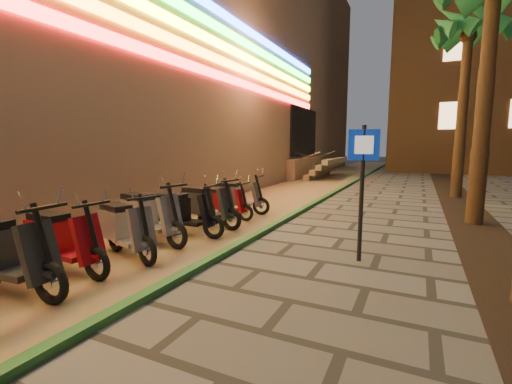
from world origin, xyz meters
The scene contains 15 objects.
ground centered at (0.00, 0.00, 0.00)m, with size 120.00×120.00×0.00m, color #474442.
parking_strip centered at (-2.60, 10.00, 0.01)m, with size 3.40×60.00×0.01m, color #8C7251.
green_curb centered at (-0.90, 10.00, 0.05)m, with size 0.18×60.00×0.10m, color #24622A.
planting_strip centered at (3.60, 5.00, 0.01)m, with size 1.20×40.00×0.02m, color black.
mall_building centered at (-15.47, 10.02, 7.48)m, with size 24.23×44.00×15.00m.
palm_d centered at (3.60, 12.00, 5.94)m, with size 2.97×3.02×7.16m.
pedestrian_sign centered at (1.39, 2.82, 1.51)m, with size 0.50×0.19×2.34m.
scooter_4 centered at (-2.73, -0.62, 0.57)m, with size 1.85×0.65×1.30m.
scooter_5 centered at (-2.79, 0.24, 0.53)m, with size 1.72×0.60×1.21m.
scooter_6 centered at (-2.52, 1.26, 0.52)m, with size 1.70×0.90×1.21m.
scooter_7 centered at (-2.77, 2.12, 0.56)m, with size 1.85×0.77×1.30m.
scooter_8 centered at (-2.47, 2.91, 0.52)m, with size 1.70×0.60×1.20m.
scooter_9 centered at (-2.50, 3.83, 0.54)m, with size 1.77×0.70×1.24m.
scooter_10 centered at (-2.54, 4.79, 0.46)m, with size 1.50×0.53×1.06m.
scooter_11 centered at (-2.59, 5.58, 0.51)m, with size 1.67×0.65×1.17m.
Camera 1 is at (2.24, -3.15, 2.01)m, focal length 24.00 mm.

